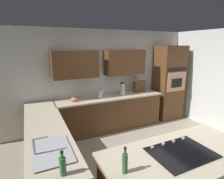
# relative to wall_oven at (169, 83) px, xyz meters

# --- Properties ---
(ground_plane) EXTENTS (14.00, 14.00, 0.00)m
(ground_plane) POSITION_rel_wall_oven_xyz_m (1.85, 1.72, -1.10)
(ground_plane) COLOR #9E937F
(wall_back) EXTENTS (6.00, 0.44, 2.60)m
(wall_back) POSITION_rel_wall_oven_xyz_m (1.92, -0.33, 0.31)
(wall_back) COLOR silver
(wall_back) RESTS_ON ground
(lower_cabinets_back) EXTENTS (2.80, 0.60, 0.86)m
(lower_cabinets_back) POSITION_rel_wall_oven_xyz_m (1.95, -0.00, -0.67)
(lower_cabinets_back) COLOR brown
(lower_cabinets_back) RESTS_ON ground
(countertop_back) EXTENTS (2.84, 0.64, 0.04)m
(countertop_back) POSITION_rel_wall_oven_xyz_m (1.95, -0.00, -0.22)
(countertop_back) COLOR beige
(countertop_back) RESTS_ON lower_cabinets_back
(lower_cabinets_side) EXTENTS (0.60, 2.90, 0.86)m
(lower_cabinets_side) POSITION_rel_wall_oven_xyz_m (3.67, 1.17, -0.67)
(lower_cabinets_side) COLOR brown
(lower_cabinets_side) RESTS_ON ground
(countertop_side) EXTENTS (0.64, 2.94, 0.04)m
(countertop_side) POSITION_rel_wall_oven_xyz_m (3.67, 1.17, -0.22)
(countertop_side) COLOR beige
(countertop_side) RESTS_ON lower_cabinets_side
(island_top) EXTENTS (2.00, 0.96, 0.04)m
(island_top) POSITION_rel_wall_oven_xyz_m (2.22, 2.69, -0.22)
(island_top) COLOR beige
(island_top) RESTS_ON island_base
(wall_oven) EXTENTS (0.80, 0.66, 2.19)m
(wall_oven) POSITION_rel_wall_oven_xyz_m (0.00, 0.00, 0.00)
(wall_oven) COLOR brown
(wall_oven) RESTS_ON ground
(sink_unit) EXTENTS (0.46, 0.70, 0.23)m
(sink_unit) POSITION_rel_wall_oven_xyz_m (3.68, 1.98, -0.18)
(sink_unit) COLOR #515456
(sink_unit) RESTS_ON countertop_side
(cooktop) EXTENTS (0.76, 0.56, 0.03)m
(cooktop) POSITION_rel_wall_oven_xyz_m (2.22, 2.69, -0.19)
(cooktop) COLOR black
(cooktop) RESTS_ON island_top
(blender) EXTENTS (0.15, 0.15, 0.34)m
(blender) POSITION_rel_wall_oven_xyz_m (1.60, 0.01, -0.05)
(blender) COLOR silver
(blender) RESTS_ON countertop_back
(mixing_bowl) EXTENTS (0.18, 0.18, 0.10)m
(mixing_bowl) POSITION_rel_wall_oven_xyz_m (2.90, 0.01, -0.15)
(mixing_bowl) COLOR #CC724C
(mixing_bowl) RESTS_ON countertop_back
(spice_rack) EXTENTS (0.33, 0.11, 0.32)m
(spice_rack) POSITION_rel_wall_oven_xyz_m (1.00, -0.08, -0.04)
(spice_rack) COLOR brown
(spice_rack) RESTS_ON countertop_back
(kettle) EXTENTS (0.14, 0.14, 0.22)m
(kettle) POSITION_rel_wall_oven_xyz_m (2.25, 0.01, -0.09)
(kettle) COLOR #B7BABF
(kettle) RESTS_ON countertop_back
(dish_soap_bottle) EXTENTS (0.07, 0.07, 0.27)m
(dish_soap_bottle) POSITION_rel_wall_oven_xyz_m (3.62, 2.46, -0.09)
(dish_soap_bottle) COLOR #336B38
(dish_soap_bottle) RESTS_ON countertop_side
(oil_bottle) EXTENTS (0.06, 0.06, 0.30)m
(oil_bottle) POSITION_rel_wall_oven_xyz_m (3.03, 2.70, -0.08)
(oil_bottle) COLOR #336B38
(oil_bottle) RESTS_ON island_top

